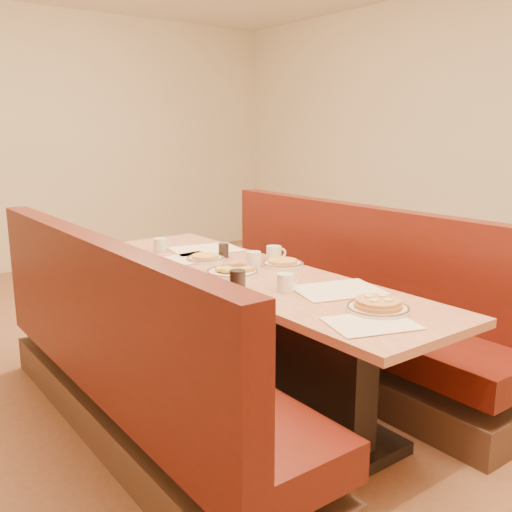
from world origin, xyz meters
TOP-DOWN VIEW (x-y plane):
  - ground at (0.00, 0.00)m, footprint 8.00×8.00m
  - room_envelope at (0.00, 0.00)m, footprint 6.04×8.04m
  - diner_table at (0.00, 0.00)m, footprint 0.70×2.50m
  - booth_left at (-0.73, 0.00)m, footprint 0.55×2.50m
  - booth_right at (0.73, 0.00)m, footprint 0.55×2.50m
  - placemat_near_left at (-0.12, -0.98)m, footprint 0.41×0.36m
  - placemat_near_right at (0.12, -0.55)m, footprint 0.48×0.41m
  - placemat_far_left at (-0.12, 0.49)m, footprint 0.39×0.30m
  - placemat_far_right at (0.12, 0.66)m, footprint 0.49×0.40m
  - pancake_plate at (0.03, -0.88)m, footprint 0.28×0.28m
  - eggs_plate at (-0.11, 0.02)m, footprint 0.29×0.29m
  - extra_plate_mid at (0.23, 0.01)m, footprint 0.24×0.24m
  - extra_plate_far at (-0.05, 0.40)m, footprint 0.23×0.23m
  - coffee_mug_a at (0.26, 0.12)m, footprint 0.13×0.09m
  - coffee_mug_b at (-0.09, -0.41)m, footprint 0.12×0.08m
  - coffee_mug_c at (0.09, 0.09)m, footprint 0.11×0.08m
  - coffee_mug_d at (-0.14, 0.79)m, footprint 0.12×0.08m
  - soda_tumbler_near at (-0.28, -0.27)m, footprint 0.08×0.08m
  - soda_tumbler_mid at (0.09, 0.41)m, footprint 0.06×0.06m

SIDE VIEW (x-z plane):
  - ground at x=0.00m, z-range 0.00..0.00m
  - booth_left at x=-0.73m, z-range -0.16..0.89m
  - booth_right at x=0.73m, z-range -0.16..0.89m
  - diner_table at x=0.00m, z-range 0.00..0.75m
  - placemat_near_left at x=-0.12m, z-range 0.75..0.76m
  - placemat_near_right at x=0.12m, z-range 0.75..0.76m
  - placemat_far_left at x=-0.12m, z-range 0.75..0.76m
  - placemat_far_right at x=0.12m, z-range 0.75..0.76m
  - extra_plate_far at x=-0.05m, z-range 0.74..0.79m
  - extra_plate_mid at x=0.23m, z-range 0.74..0.79m
  - eggs_plate at x=-0.11m, z-range 0.74..0.80m
  - pancake_plate at x=0.03m, z-range 0.74..0.80m
  - soda_tumbler_mid at x=0.09m, z-range 0.75..0.84m
  - coffee_mug_d at x=-0.14m, z-range 0.75..0.84m
  - coffee_mug_c at x=0.09m, z-range 0.75..0.84m
  - coffee_mug_b at x=-0.09m, z-range 0.75..0.84m
  - coffee_mug_a at x=0.26m, z-range 0.75..0.85m
  - soda_tumbler_near at x=-0.28m, z-range 0.75..0.86m
  - room_envelope at x=0.00m, z-range 0.52..3.34m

